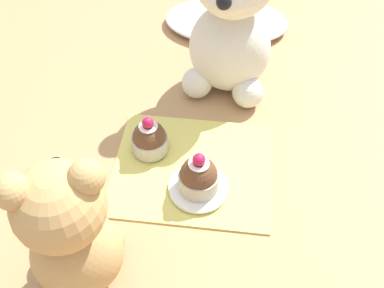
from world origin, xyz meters
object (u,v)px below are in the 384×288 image
Objects in this scene: teddy_bear_cream at (231,21)px; teddy_bear_tan at (70,233)px; saucer_plate at (198,188)px; cupcake_near_tan_bear at (199,177)px; cupcake_near_cream_bear at (150,139)px.

teddy_bear_cream is 1.28× the size of teddy_bear_tan.
teddy_bear_cream reaches higher than saucer_plate.
cupcake_near_tan_bear is at bearing -86.80° from teddy_bear_cream.
teddy_bear_cream is 3.94× the size of cupcake_near_tan_bear.
teddy_bear_tan is 0.23m from cupcake_near_cream_bear.
cupcake_near_tan_bear is (0.08, -0.07, 0.01)m from cupcake_near_cream_bear.
teddy_bear_tan reaches higher than cupcake_near_cream_bear.
cupcake_near_tan_bear is at bearing -39.15° from cupcake_near_cream_bear.
cupcake_near_cream_bear is at bearing 140.85° from cupcake_near_tan_bear.
saucer_plate is 0.03m from cupcake_near_tan_bear.
saucer_plate is (-0.02, -0.24, -0.12)m from teddy_bear_cream.
cupcake_near_cream_bear is 0.11m from saucer_plate.
teddy_bear_cream is 0.27m from saucer_plate.
saucer_plate is at bearing 180.00° from cupcake_near_tan_bear.
teddy_bear_tan is at bearing -102.41° from teddy_bear_cream.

